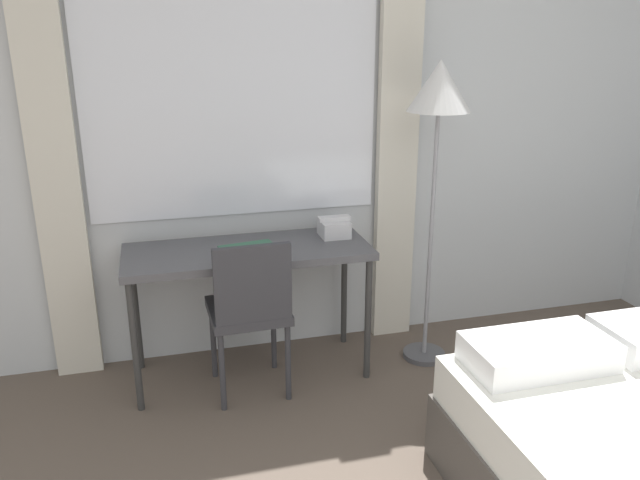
{
  "coord_description": "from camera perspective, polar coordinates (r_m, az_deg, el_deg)",
  "views": [
    {
      "loc": [
        -0.83,
        -0.31,
        1.84
      ],
      "look_at": [
        -0.09,
        2.41,
        0.9
      ],
      "focal_mm": 35.0,
      "sensor_mm": 36.0,
      "label": 1
    }
  ],
  "objects": [
    {
      "name": "desk",
      "position": [
        3.35,
        -6.6,
        -1.79
      ],
      "size": [
        1.3,
        0.52,
        0.75
      ],
      "color": "#4C4C51",
      "rests_on": "ground_plane"
    },
    {
      "name": "desk_chair",
      "position": [
        3.21,
        -6.44,
        -6.01
      ],
      "size": [
        0.41,
        0.41,
        0.87
      ],
      "rotation": [
        0.0,
        0.0,
        0.03
      ],
      "color": "#333338",
      "rests_on": "ground_plane"
    },
    {
      "name": "wall_back_with_window",
      "position": [
        3.57,
        -2.36,
        10.72
      ],
      "size": [
        5.72,
        0.13,
        2.7
      ],
      "color": "silver",
      "rests_on": "ground_plane"
    },
    {
      "name": "book",
      "position": [
        3.29,
        -6.65,
        -0.75
      ],
      "size": [
        0.3,
        0.18,
        0.02
      ],
      "rotation": [
        0.0,
        0.0,
        0.16
      ],
      "color": "#33664C",
      "rests_on": "desk"
    },
    {
      "name": "telephone",
      "position": [
        3.49,
        1.29,
        1.16
      ],
      "size": [
        0.18,
        0.17,
        0.11
      ],
      "color": "silver",
      "rests_on": "desk"
    },
    {
      "name": "standing_lamp",
      "position": [
        3.38,
        10.79,
        11.83
      ],
      "size": [
        0.34,
        0.34,
        1.7
      ],
      "color": "#4C4C51",
      "rests_on": "ground_plane"
    }
  ]
}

